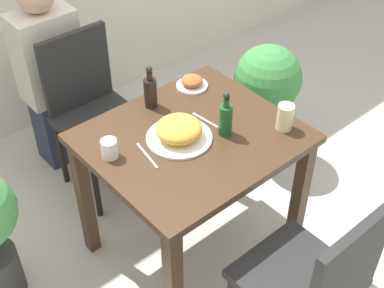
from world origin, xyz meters
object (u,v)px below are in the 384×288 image
Objects in this scene: chair_far at (91,106)px; side_plate at (192,82)px; chair_near at (315,280)px; drink_cup at (109,149)px; juice_glass at (285,117)px; condiment_bottle at (225,118)px; food_plate at (179,131)px; person_figure at (51,76)px; potted_plant_right at (267,88)px; sauce_bottle at (151,91)px.

chair_far is 0.63m from side_plate.
drink_cup is (-0.32, 0.87, 0.27)m from chair_near.
juice_glass reaches higher than drink_cup.
side_plate is at bearing 100.28° from juice_glass.
condiment_bottle is (0.15, 0.67, 0.31)m from chair_near.
person_figure reaches higher than food_plate.
person_figure is at bearing 139.36° from potted_plant_right.
chair_near is at bearing -88.95° from chair_far.
drink_cup reaches higher than side_plate.
person_figure reaches higher than drink_cup.
condiment_bottle is (-0.22, 0.15, 0.02)m from juice_glass.
sauce_bottle reaches higher than food_plate.
potted_plant_right is at bearing 17.27° from food_plate.
chair_far is 1.01m from potted_plant_right.
drink_cup is at bearing -164.02° from side_plate.
juice_glass is 0.78m from potted_plant_right.
potted_plant_right is (0.82, -0.00, -0.35)m from sauce_bottle.
person_figure reaches higher than condiment_bottle.
juice_glass is at bearing -33.06° from condiment_bottle.
drink_cup is 0.39× the size of condiment_bottle.
side_plate is at bearing -179.58° from potted_plant_right.
person_figure is (0.24, 0.98, -0.22)m from drink_cup.
food_plate reaches higher than side_plate.
chair_far is 10.94× the size of drink_cup.
condiment_bottle reaches higher than food_plate.
chair_far is 0.93m from condiment_bottle.
person_figure reaches higher than chair_near.
chair_near reaches higher than potted_plant_right.
chair_near is 0.71m from juice_glass.
juice_glass is (0.09, -0.52, 0.04)m from side_plate.
juice_glass is 0.57× the size of condiment_bottle.
condiment_bottle is (0.18, -0.85, 0.31)m from chair_far.
chair_far is at bearing -88.95° from chair_near.
chair_near is 10.94× the size of drink_cup.
condiment_bottle is at bearing -72.81° from sauce_bottle.
person_figure is at bearing 114.00° from side_plate.
food_plate is 0.41m from side_plate.
person_figure is (-0.45, 1.32, -0.24)m from juice_glass.
sauce_bottle is at bearing 123.07° from juice_glass.
food_plate is at bearing -87.18° from person_figure.
sauce_bottle reaches higher than chair_far.
side_plate is at bearing 41.41° from food_plate.
chair_far reaches higher than juice_glass.
juice_glass is (0.40, -1.00, 0.29)m from chair_far.
chair_far is at bearing 101.87° from condiment_bottle.
condiment_bottle reaches higher than juice_glass.
potted_plant_right is at bearing 8.50° from drink_cup.
condiment_bottle reaches higher than chair_far.
person_figure reaches higher than sauce_bottle.
condiment_bottle is 0.18× the size of person_figure.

